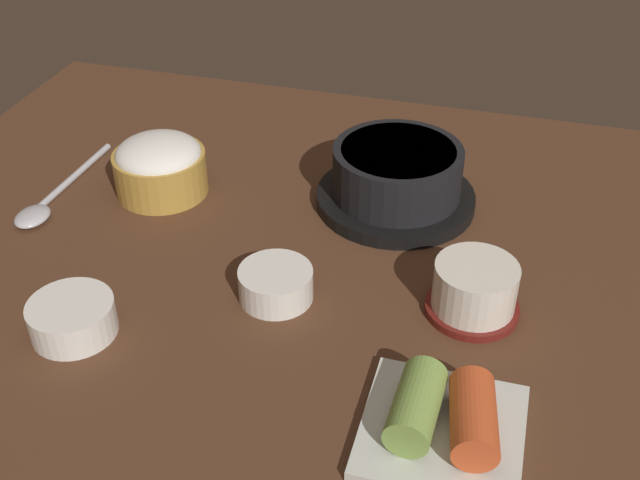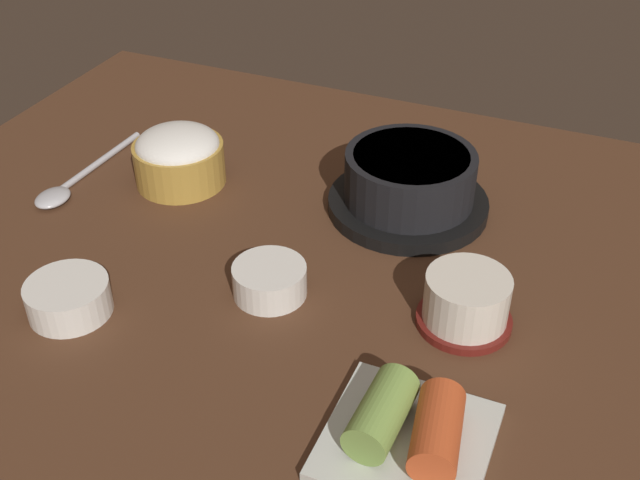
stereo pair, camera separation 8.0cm
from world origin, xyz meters
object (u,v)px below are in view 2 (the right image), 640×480
at_px(kimchi_plate, 408,431).
at_px(stone_pot, 409,183).
at_px(banchan_cup_center, 270,279).
at_px(spoon, 68,186).
at_px(tea_cup_with_saucer, 466,301).
at_px(rice_bowl, 179,156).
at_px(side_bowl_near, 68,297).

bearing_deg(kimchi_plate, stone_pot, 107.69).
bearing_deg(banchan_cup_center, spoon, 165.40).
distance_m(tea_cup_with_saucer, banchan_cup_center, 0.19).
bearing_deg(spoon, kimchi_plate, -23.16).
xyz_separation_m(rice_bowl, side_bowl_near, (0.03, -0.25, -0.02)).
height_order(tea_cup_with_saucer, spoon, tea_cup_with_saucer).
bearing_deg(tea_cup_with_saucer, banchan_cup_center, -170.66).
xyz_separation_m(rice_bowl, kimchi_plate, (0.37, -0.28, -0.02)).
relative_size(kimchi_plate, side_bowl_near, 1.61).
distance_m(stone_pot, kimchi_plate, 0.34).
distance_m(rice_bowl, banchan_cup_center, 0.24).
distance_m(banchan_cup_center, side_bowl_near, 0.19).
xyz_separation_m(rice_bowl, banchan_cup_center, (0.19, -0.15, -0.02)).
xyz_separation_m(stone_pot, tea_cup_with_saucer, (0.11, -0.17, -0.01)).
bearing_deg(side_bowl_near, spoon, 128.11).
distance_m(banchan_cup_center, spoon, 0.31).
bearing_deg(rice_bowl, stone_pot, 9.88).
bearing_deg(banchan_cup_center, rice_bowl, 142.08).
bearing_deg(rice_bowl, banchan_cup_center, -37.92).
distance_m(kimchi_plate, spoon, 0.53).
relative_size(tea_cup_with_saucer, banchan_cup_center, 1.24).
height_order(kimchi_plate, spoon, kimchi_plate).
relative_size(stone_pot, rice_bowl, 1.70).
height_order(rice_bowl, kimchi_plate, rice_bowl).
bearing_deg(tea_cup_with_saucer, kimchi_plate, -91.60).
bearing_deg(spoon, banchan_cup_center, -14.60).
height_order(stone_pot, kimchi_plate, stone_pot).
relative_size(rice_bowl, side_bowl_near, 1.35).
height_order(stone_pot, rice_bowl, stone_pot).
bearing_deg(side_bowl_near, kimchi_plate, -4.94).
relative_size(stone_pot, side_bowl_near, 2.28).
height_order(stone_pot, banchan_cup_center, stone_pot).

